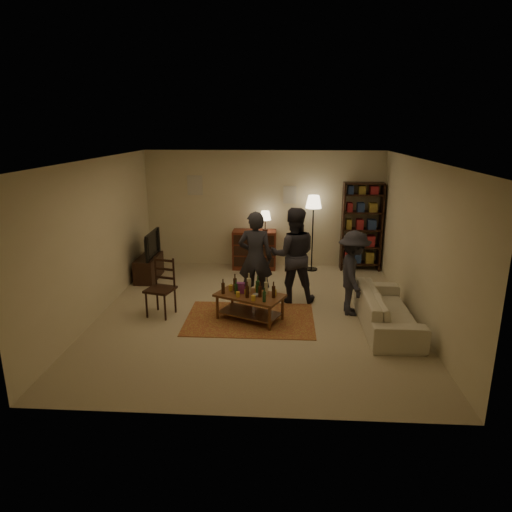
# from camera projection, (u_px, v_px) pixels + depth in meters

# --- Properties ---
(floor) EXTENTS (6.00, 6.00, 0.00)m
(floor) POSITION_uv_depth(u_px,v_px,m) (256.00, 314.00, 8.14)
(floor) COLOR #C6B793
(floor) RESTS_ON ground
(room_shell) EXTENTS (6.00, 6.00, 6.00)m
(room_shell) POSITION_uv_depth(u_px,v_px,m) (236.00, 189.00, 10.54)
(room_shell) COLOR beige
(room_shell) RESTS_ON ground
(rug) EXTENTS (2.20, 1.50, 0.01)m
(rug) POSITION_uv_depth(u_px,v_px,m) (250.00, 319.00, 7.89)
(rug) COLOR maroon
(rug) RESTS_ON ground
(coffee_table) EXTENTS (1.28, 1.03, 0.80)m
(coffee_table) POSITION_uv_depth(u_px,v_px,m) (250.00, 297.00, 7.78)
(coffee_table) COLOR brown
(coffee_table) RESTS_ON ground
(dining_chair) EXTENTS (0.55, 0.55, 1.03)m
(dining_chair) POSITION_uv_depth(u_px,v_px,m) (162.00, 285.00, 7.99)
(dining_chair) COLOR black
(dining_chair) RESTS_ON ground
(tv_stand) EXTENTS (0.40, 1.00, 1.06)m
(tv_stand) POSITION_uv_depth(u_px,v_px,m) (149.00, 262.00, 9.90)
(tv_stand) COLOR black
(tv_stand) RESTS_ON ground
(dresser) EXTENTS (1.00, 0.50, 1.36)m
(dresser) POSITION_uv_depth(u_px,v_px,m) (255.00, 248.00, 10.62)
(dresser) COLOR maroon
(dresser) RESTS_ON ground
(bookshelf) EXTENTS (0.90, 0.34, 2.02)m
(bookshelf) POSITION_uv_depth(u_px,v_px,m) (361.00, 226.00, 10.39)
(bookshelf) COLOR black
(bookshelf) RESTS_ON ground
(floor_lamp) EXTENTS (0.36, 0.36, 1.74)m
(floor_lamp) POSITION_uv_depth(u_px,v_px,m) (313.00, 207.00, 10.21)
(floor_lamp) COLOR black
(floor_lamp) RESTS_ON ground
(sofa) EXTENTS (0.81, 2.08, 0.61)m
(sofa) POSITION_uv_depth(u_px,v_px,m) (387.00, 309.00, 7.54)
(sofa) COLOR beige
(sofa) RESTS_ON ground
(person_left) EXTENTS (0.66, 0.46, 1.75)m
(person_left) POSITION_uv_depth(u_px,v_px,m) (255.00, 258.00, 8.42)
(person_left) COLOR #24242B
(person_left) RESTS_ON ground
(person_right) EXTENTS (0.92, 0.73, 1.80)m
(person_right) POSITION_uv_depth(u_px,v_px,m) (293.00, 255.00, 8.53)
(person_right) COLOR #28262E
(person_right) RESTS_ON ground
(person_by_sofa) EXTENTS (0.56, 0.98, 1.50)m
(person_by_sofa) POSITION_uv_depth(u_px,v_px,m) (353.00, 273.00, 7.95)
(person_by_sofa) COLOR #27272E
(person_by_sofa) RESTS_ON ground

